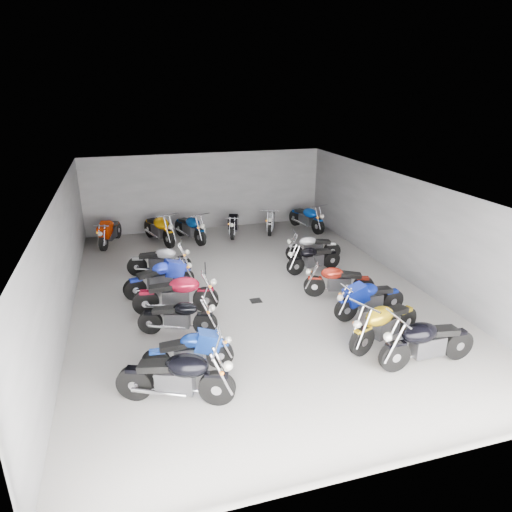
{
  "coord_description": "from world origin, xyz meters",
  "views": [
    {
      "loc": [
        -3.31,
        -11.81,
        5.78
      ],
      "look_at": [
        0.28,
        0.46,
        1.0
      ],
      "focal_mm": 32.0,
      "sensor_mm": 36.0,
      "label": 1
    }
  ],
  "objects_px": {
    "motorcycle_left_d": "(177,294)",
    "motorcycle_left_e": "(160,278)",
    "motorcycle_right_f": "(313,247)",
    "motorcycle_back_a": "(110,232)",
    "motorcycle_back_d": "(234,224)",
    "motorcycle_back_f": "(307,218)",
    "motorcycle_left_c": "(178,317)",
    "motorcycle_back_b": "(159,229)",
    "motorcycle_left_f": "(160,261)",
    "motorcycle_left_a": "(177,377)",
    "motorcycle_right_c": "(369,299)",
    "motorcycle_right_b": "(384,323)",
    "motorcycle_left_b": "(189,351)",
    "motorcycle_back_c": "(190,228)",
    "motorcycle_back_e": "(271,220)",
    "drain_grate": "(256,301)",
    "motorcycle_right_e": "(313,258)",
    "motorcycle_right_a": "(427,342)",
    "motorcycle_right_d": "(338,281)"
  },
  "relations": [
    {
      "from": "motorcycle_left_a",
      "to": "motorcycle_back_a",
      "type": "relative_size",
      "value": 1.06
    },
    {
      "from": "motorcycle_left_a",
      "to": "motorcycle_right_e",
      "type": "xyz_separation_m",
      "value": [
        5.13,
        5.41,
        -0.08
      ]
    },
    {
      "from": "motorcycle_left_d",
      "to": "motorcycle_back_c",
      "type": "xyz_separation_m",
      "value": [
        1.27,
        6.02,
        -0.01
      ]
    },
    {
      "from": "drain_grate",
      "to": "motorcycle_back_c",
      "type": "xyz_separation_m",
      "value": [
        -0.96,
        5.91,
        0.53
      ]
    },
    {
      "from": "motorcycle_right_b",
      "to": "motorcycle_right_c",
      "type": "bearing_deg",
      "value": -35.86
    },
    {
      "from": "motorcycle_right_b",
      "to": "motorcycle_left_b",
      "type": "bearing_deg",
      "value": 66.7
    },
    {
      "from": "motorcycle_back_c",
      "to": "motorcycle_back_d",
      "type": "relative_size",
      "value": 1.13
    },
    {
      "from": "motorcycle_left_a",
      "to": "motorcycle_left_e",
      "type": "xyz_separation_m",
      "value": [
        0.15,
        5.06,
        -0.05
      ]
    },
    {
      "from": "motorcycle_left_b",
      "to": "motorcycle_back_b",
      "type": "bearing_deg",
      "value": -176.92
    },
    {
      "from": "motorcycle_right_b",
      "to": "motorcycle_back_d",
      "type": "height_order",
      "value": "motorcycle_right_b"
    },
    {
      "from": "motorcycle_left_d",
      "to": "motorcycle_left_e",
      "type": "height_order",
      "value": "motorcycle_left_d"
    },
    {
      "from": "motorcycle_back_d",
      "to": "motorcycle_back_f",
      "type": "distance_m",
      "value": 3.12
    },
    {
      "from": "motorcycle_right_e",
      "to": "motorcycle_back_c",
      "type": "bearing_deg",
      "value": 29.43
    },
    {
      "from": "motorcycle_right_c",
      "to": "motorcycle_back_a",
      "type": "distance_m",
      "value": 10.44
    },
    {
      "from": "motorcycle_left_f",
      "to": "motorcycle_back_f",
      "type": "bearing_deg",
      "value": 129.22
    },
    {
      "from": "motorcycle_left_c",
      "to": "motorcycle_back_e",
      "type": "xyz_separation_m",
      "value": [
        4.83,
        7.46,
        0.0
      ]
    },
    {
      "from": "motorcycle_left_a",
      "to": "motorcycle_left_c",
      "type": "relative_size",
      "value": 1.17
    },
    {
      "from": "motorcycle_right_a",
      "to": "motorcycle_back_b",
      "type": "xyz_separation_m",
      "value": [
        -4.82,
        10.13,
        0.01
      ]
    },
    {
      "from": "motorcycle_left_e",
      "to": "motorcycle_left_f",
      "type": "relative_size",
      "value": 1.03
    },
    {
      "from": "motorcycle_right_b",
      "to": "motorcycle_right_c",
      "type": "height_order",
      "value": "motorcycle_right_b"
    },
    {
      "from": "motorcycle_left_c",
      "to": "motorcycle_right_e",
      "type": "relative_size",
      "value": 0.96
    },
    {
      "from": "motorcycle_back_e",
      "to": "motorcycle_right_e",
      "type": "bearing_deg",
      "value": 111.57
    },
    {
      "from": "motorcycle_left_b",
      "to": "motorcycle_back_c",
      "type": "height_order",
      "value": "motorcycle_back_c"
    },
    {
      "from": "motorcycle_left_d",
      "to": "motorcycle_back_d",
      "type": "bearing_deg",
      "value": 162.82
    },
    {
      "from": "motorcycle_right_f",
      "to": "motorcycle_back_a",
      "type": "xyz_separation_m",
      "value": [
        -6.85,
        3.74,
        0.04
      ]
    },
    {
      "from": "motorcycle_left_a",
      "to": "motorcycle_back_b",
      "type": "xyz_separation_m",
      "value": [
        0.54,
        9.86,
        0.01
      ]
    },
    {
      "from": "motorcycle_left_c",
      "to": "motorcycle_back_e",
      "type": "relative_size",
      "value": 1.02
    },
    {
      "from": "motorcycle_right_c",
      "to": "motorcycle_left_a",
      "type": "bearing_deg",
      "value": 106.27
    },
    {
      "from": "drain_grate",
      "to": "motorcycle_right_d",
      "type": "height_order",
      "value": "motorcycle_right_d"
    },
    {
      "from": "motorcycle_back_c",
      "to": "motorcycle_back_d",
      "type": "height_order",
      "value": "motorcycle_back_c"
    },
    {
      "from": "motorcycle_right_d",
      "to": "motorcycle_back_c",
      "type": "relative_size",
      "value": 0.93
    },
    {
      "from": "drain_grate",
      "to": "motorcycle_left_b",
      "type": "height_order",
      "value": "motorcycle_left_b"
    },
    {
      "from": "motorcycle_left_d",
      "to": "motorcycle_back_e",
      "type": "xyz_separation_m",
      "value": [
        4.72,
        6.33,
        -0.08
      ]
    },
    {
      "from": "motorcycle_left_a",
      "to": "motorcycle_left_f",
      "type": "height_order",
      "value": "motorcycle_left_a"
    },
    {
      "from": "motorcycle_right_f",
      "to": "motorcycle_left_c",
      "type": "bearing_deg",
      "value": 133.13
    },
    {
      "from": "motorcycle_right_e",
      "to": "motorcycle_right_f",
      "type": "relative_size",
      "value": 1.0
    },
    {
      "from": "motorcycle_left_a",
      "to": "motorcycle_right_c",
      "type": "xyz_separation_m",
      "value": [
        5.31,
        2.11,
        -0.06
      ]
    },
    {
      "from": "motorcycle_back_b",
      "to": "motorcycle_left_f",
      "type": "bearing_deg",
      "value": 64.32
    },
    {
      "from": "motorcycle_right_c",
      "to": "motorcycle_back_e",
      "type": "height_order",
      "value": "motorcycle_right_c"
    },
    {
      "from": "motorcycle_right_e",
      "to": "motorcycle_back_a",
      "type": "xyz_separation_m",
      "value": [
        -6.44,
        4.76,
        0.04
      ]
    },
    {
      "from": "motorcycle_left_c",
      "to": "motorcycle_left_e",
      "type": "distance_m",
      "value": 2.48
    },
    {
      "from": "motorcycle_right_c",
      "to": "motorcycle_right_f",
      "type": "xyz_separation_m",
      "value": [
        0.23,
        4.32,
        -0.03
      ]
    },
    {
      "from": "motorcycle_right_c",
      "to": "motorcycle_left_c",
      "type": "bearing_deg",
      "value": 79.08
    },
    {
      "from": "motorcycle_left_c",
      "to": "motorcycle_left_f",
      "type": "height_order",
      "value": "motorcycle_left_f"
    },
    {
      "from": "motorcycle_left_e",
      "to": "motorcycle_right_c",
      "type": "bearing_deg",
      "value": 46.06
    },
    {
      "from": "motorcycle_back_c",
      "to": "motorcycle_right_a",
      "type": "bearing_deg",
      "value": 89.04
    },
    {
      "from": "motorcycle_left_a",
      "to": "motorcycle_right_c",
      "type": "relative_size",
      "value": 1.06
    },
    {
      "from": "motorcycle_left_d",
      "to": "motorcycle_left_a",
      "type": "bearing_deg",
      "value": 2.08
    },
    {
      "from": "motorcycle_left_e",
      "to": "motorcycle_back_f",
      "type": "bearing_deg",
      "value": 111.82
    },
    {
      "from": "motorcycle_back_e",
      "to": "drain_grate",
      "type": "bearing_deg",
      "value": 90.54
    }
  ]
}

